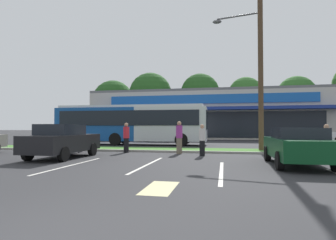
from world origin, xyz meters
name	(u,v)px	position (x,y,z in m)	size (l,w,h in m)	color
grass_median	(183,150)	(0.00, 14.00, 0.06)	(56.00, 2.20, 0.12)	#427A2D
curb_lip	(180,152)	(0.00, 12.78, 0.06)	(56.00, 0.24, 0.12)	#99968C
parking_stripe_0	(71,165)	(-3.27, 6.72, 0.00)	(0.12, 4.80, 0.01)	silver
parking_stripe_1	(148,165)	(-0.47, 7.48, 0.00)	(0.12, 4.80, 0.01)	silver
parking_stripe_2	(221,171)	(2.36, 6.32, 0.00)	(0.12, 4.80, 0.01)	silver
lot_arrow	(160,188)	(0.95, 3.52, 0.00)	(0.70, 1.60, 0.01)	beige
storefront_building	(210,115)	(0.64, 35.17, 3.07)	(30.30, 11.69, 6.13)	#BCB7AD
tree_far_left	(113,101)	(-18.21, 46.76, 6.46)	(7.73, 7.73, 10.33)	#473323
tree_left	(150,94)	(-10.45, 45.10, 7.34)	(7.63, 7.63, 11.17)	#473323
tree_mid_left	(200,93)	(-1.70, 46.38, 7.53)	(6.80, 6.80, 10.95)	#473323
tree_mid	(246,94)	(6.05, 45.81, 7.06)	(5.76, 5.76, 9.96)	#473323
tree_mid_right	(296,95)	(14.19, 46.18, 6.72)	(6.33, 6.33, 9.90)	#473323
utility_pole	(258,49)	(4.47, 14.16, 6.10)	(3.15, 2.37, 11.48)	#4C3826
city_bus	(131,123)	(-5.11, 19.09, 1.77)	(12.54, 2.87, 3.25)	#144793
bus_stop_bench	(70,144)	(-6.32, 11.73, 0.50)	(1.60, 0.45, 0.95)	brown
car_0	(297,146)	(5.16, 8.27, 0.75)	(1.96, 4.37, 1.43)	#0C3F1E
car_1	(104,134)	(-10.12, 24.74, 0.75)	(4.60, 1.95, 1.44)	#B7B7BC
car_3	(62,141)	(-5.02, 8.90, 0.81)	(1.92, 4.23, 1.59)	black
car_4	(162,134)	(-3.66, 24.45, 0.75)	(4.79, 1.95, 1.43)	#9E998C
pedestrian_near_bench	(327,142)	(6.99, 10.74, 0.80)	(0.32, 0.32, 1.59)	#726651
pedestrian_by_pole	(126,138)	(-3.06, 12.21, 0.86)	(0.34, 0.34, 1.70)	black
pedestrian_mid	(179,137)	(0.04, 12.08, 0.89)	(0.36, 0.36, 1.78)	#726651
pedestrian_far	(202,140)	(1.36, 11.21, 0.80)	(0.32, 0.32, 1.60)	black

